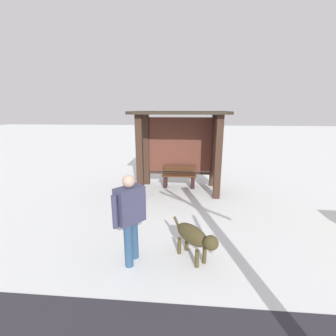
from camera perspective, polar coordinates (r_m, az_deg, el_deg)
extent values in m
plane|color=silver|center=(7.46, 2.69, -5.55)|extent=(60.00, 60.00, 0.00)
cube|color=#3A261C|center=(6.71, -7.12, 2.83)|extent=(0.19, 0.19, 2.42)
cube|color=#3A261C|center=(6.63, 12.49, 2.45)|extent=(0.19, 0.19, 2.42)
cube|color=#3A261C|center=(7.81, -5.43, 4.54)|extent=(0.19, 0.19, 2.42)
cube|color=#3A261C|center=(7.74, 11.40, 4.23)|extent=(0.19, 0.19, 2.42)
cube|color=black|center=(7.00, 2.93, 13.74)|extent=(2.85, 1.72, 0.08)
cube|color=brown|center=(7.66, 2.97, 5.81)|extent=(2.08, 0.08, 1.81)
cube|color=#3A261C|center=(7.85, 2.87, -1.20)|extent=(2.08, 0.06, 0.08)
cube|color=brown|center=(7.35, 11.80, 5.15)|extent=(0.08, 0.63, 1.81)
cube|color=#472817|center=(7.58, 2.80, -1.82)|extent=(1.12, 0.35, 0.05)
cube|color=#472817|center=(7.67, 2.86, -0.04)|extent=(1.06, 0.04, 0.20)
cube|color=black|center=(7.65, 6.22, -3.51)|extent=(0.12, 0.29, 0.40)
cube|color=black|center=(7.67, -0.65, -3.35)|extent=(0.12, 0.29, 0.40)
cube|color=#3C3E5C|center=(3.79, -9.60, -9.12)|extent=(0.50, 0.52, 0.60)
sphere|color=tan|center=(3.65, -9.86, -3.30)|extent=(0.21, 0.21, 0.21)
cylinder|color=#2C4C6F|center=(4.02, -9.89, -18.68)|extent=(0.20, 0.20, 0.76)
cylinder|color=#2C4C6F|center=(4.20, -8.49, -17.04)|extent=(0.20, 0.20, 0.76)
cylinder|color=#3C3E5C|center=(3.66, -13.21, -10.69)|extent=(0.13, 0.13, 0.54)
cylinder|color=#3C3E5C|center=(3.95, -6.23, -8.42)|extent=(0.13, 0.13, 0.54)
ellipsoid|color=#483E22|center=(4.11, 6.04, -16.25)|extent=(0.69, 0.73, 0.32)
sphere|color=#483E22|center=(3.82, 10.76, -17.97)|extent=(0.24, 0.24, 0.24)
cylinder|color=#483E22|center=(4.37, 2.23, -13.50)|extent=(0.16, 0.17, 0.21)
cylinder|color=#483E22|center=(4.10, 7.29, -21.69)|extent=(0.07, 0.07, 0.31)
cylinder|color=#483E22|center=(4.20, 9.14, -20.74)|extent=(0.07, 0.07, 0.31)
cylinder|color=#483E22|center=(4.38, 2.88, -18.94)|extent=(0.07, 0.07, 0.31)
cylinder|color=#483E22|center=(4.47, 4.70, -18.16)|extent=(0.07, 0.07, 0.31)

